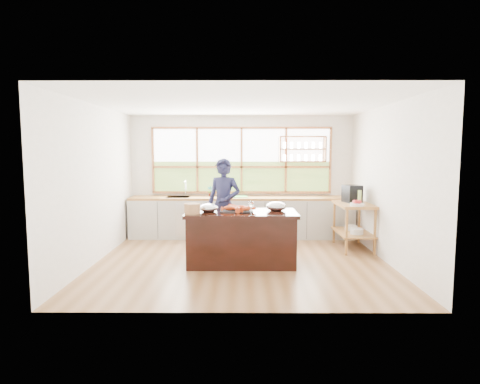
{
  "coord_description": "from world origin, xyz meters",
  "views": [
    {
      "loc": [
        0.01,
        -6.84,
        1.92
      ],
      "look_at": [
        -0.02,
        0.15,
        1.2
      ],
      "focal_mm": 30.0,
      "sensor_mm": 36.0,
      "label": 1
    }
  ],
  "objects_px": {
    "espresso_machine": "(352,194)",
    "wicker_basket": "(192,209)",
    "island": "(241,238)",
    "cook": "(224,205)"
  },
  "relations": [
    {
      "from": "island",
      "to": "cook",
      "type": "distance_m",
      "value": 1.03
    },
    {
      "from": "island",
      "to": "espresso_machine",
      "type": "xyz_separation_m",
      "value": [
        2.19,
        1.25,
        0.62
      ]
    },
    {
      "from": "cook",
      "to": "espresso_machine",
      "type": "relative_size",
      "value": 5.24
    },
    {
      "from": "cook",
      "to": "espresso_machine",
      "type": "xyz_separation_m",
      "value": [
        2.52,
        0.38,
        0.18
      ]
    },
    {
      "from": "island",
      "to": "wicker_basket",
      "type": "height_order",
      "value": "wicker_basket"
    },
    {
      "from": "island",
      "to": "wicker_basket",
      "type": "bearing_deg",
      "value": -165.32
    },
    {
      "from": "cook",
      "to": "espresso_machine",
      "type": "height_order",
      "value": "cook"
    },
    {
      "from": "island",
      "to": "cook",
      "type": "xyz_separation_m",
      "value": [
        -0.33,
        0.87,
        0.43
      ]
    },
    {
      "from": "espresso_machine",
      "to": "wicker_basket",
      "type": "distance_m",
      "value": 3.32
    },
    {
      "from": "island",
      "to": "espresso_machine",
      "type": "bearing_deg",
      "value": 29.64
    }
  ]
}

